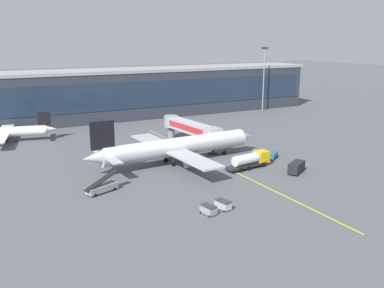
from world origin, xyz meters
name	(u,v)px	position (x,y,z in m)	size (l,w,h in m)	color
ground_plane	(211,167)	(0.00, 0.00, 0.00)	(700.00, 700.00, 0.00)	#515459
apron_lead_in_line	(217,163)	(2.66, 2.00, 0.00)	(0.30, 80.00, 0.01)	yellow
terminal_building	(109,94)	(-2.52, 66.00, 8.47)	(158.46, 18.23, 16.90)	#2D333D
main_airliner	(177,147)	(-5.26, 6.10, 3.74)	(42.56, 33.76, 11.25)	#B2B7BC
jet_bridge	(189,127)	(4.63, 19.24, 4.77)	(5.75, 23.31, 6.44)	#B2B7BC
fuel_tanker	(250,160)	(7.17, -4.44, 1.75)	(11.03, 3.88, 3.25)	#232326
belt_loader	(102,187)	(-25.24, -4.37, 0.99)	(6.91, 3.95, 3.49)	gray
pushback_tug	(271,155)	(15.64, -0.69, 0.85)	(4.42, 4.10, 1.40)	#285B9E
crew_van	(296,167)	(13.35, -11.90, 1.31)	(5.38, 4.33, 2.30)	black
baggage_cart_0	(208,210)	(-13.05, -21.62, 0.78)	(2.08, 2.91, 1.48)	gray
baggage_cart_1	(223,205)	(-9.92, -20.97, 0.78)	(2.08, 2.91, 1.48)	#B2B7BC
commuter_jet_far	(0,132)	(-38.73, 45.36, 2.73)	(28.91, 23.15, 7.73)	white
apron_light_mast_0	(264,74)	(54.37, 54.04, 14.03)	(2.80, 0.50, 24.06)	gray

